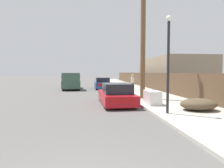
% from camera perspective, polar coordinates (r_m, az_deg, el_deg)
% --- Properties ---
extents(sidewalk_curb, '(4.20, 63.00, 0.12)m').
position_cam_1_polar(sidewalk_curb, '(26.50, 4.61, -0.83)').
color(sidewalk_curb, '#ADA89E').
rests_on(sidewalk_curb, ground).
extents(discarded_fridge, '(0.75, 1.58, 0.81)m').
position_cam_1_polar(discarded_fridge, '(12.03, 11.40, -3.72)').
color(discarded_fridge, white).
rests_on(discarded_fridge, sidewalk_curb).
extents(parked_sports_car_red, '(2.00, 4.75, 1.31)m').
position_cam_1_polar(parked_sports_car_red, '(12.41, 1.17, -3.07)').
color(parked_sports_car_red, red).
rests_on(parked_sports_car_red, ground).
extents(car_parked_mid, '(1.87, 4.49, 1.36)m').
position_cam_1_polar(car_parked_mid, '(24.17, -2.78, 0.14)').
color(car_parked_mid, '#2D478C').
rests_on(car_parked_mid, ground).
extents(pickup_truck, '(2.40, 5.51, 1.92)m').
position_cam_1_polar(pickup_truck, '(23.51, -11.58, 0.77)').
color(pickup_truck, '#385647').
rests_on(pickup_truck, ground).
extents(utility_pole, '(1.80, 0.35, 9.02)m').
position_cam_1_polar(utility_pole, '(14.68, 8.86, 14.03)').
color(utility_pole, brown).
rests_on(utility_pole, sidewalk_curb).
extents(street_lamp, '(0.26, 0.26, 4.37)m').
position_cam_1_polar(street_lamp, '(9.35, 15.78, 7.50)').
color(street_lamp, '#232326').
rests_on(street_lamp, sidewalk_curb).
extents(brush_pile, '(1.79, 1.42, 0.58)m').
position_cam_1_polar(brush_pile, '(10.73, 23.47, -5.34)').
color(brush_pile, brown).
rests_on(brush_pile, sidewalk_curb).
extents(wooden_fence, '(0.08, 45.22, 1.81)m').
position_cam_1_polar(wooden_fence, '(25.62, 9.46, 1.16)').
color(wooden_fence, brown).
rests_on(wooden_fence, sidewalk_curb).
extents(building_right_house, '(6.00, 12.17, 3.91)m').
position_cam_1_polar(building_right_house, '(28.22, 16.80, 3.14)').
color(building_right_house, gray).
rests_on(building_right_house, ground).
extents(pedestrian, '(0.34, 0.34, 1.67)m').
position_cam_1_polar(pedestrian, '(20.25, 5.88, 0.48)').
color(pedestrian, '#282D42').
rests_on(pedestrian, sidewalk_curb).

